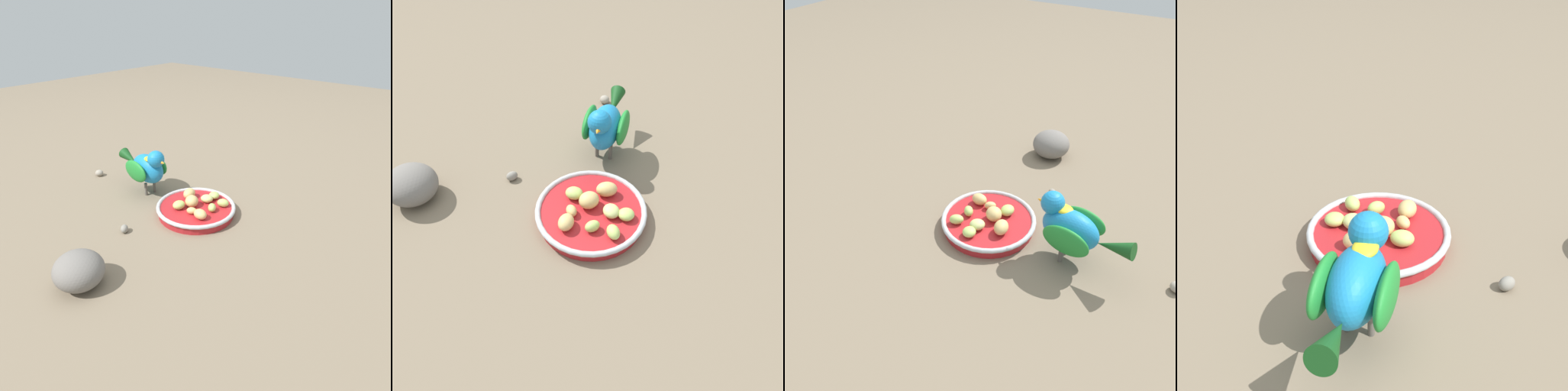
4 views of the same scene
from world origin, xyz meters
The scene contains 15 objects.
ground_plane centered at (0.00, 0.00, 0.00)m, with size 4.00×4.00×0.00m, color #756651.
feeding_bowl centered at (-0.03, -0.01, 0.01)m, with size 0.20×0.20×0.03m.
apple_piece_0 centered at (-0.02, 0.00, 0.04)m, with size 0.04×0.03×0.03m, color tan.
apple_piece_1 centered at (-0.07, -0.01, 0.03)m, with size 0.03×0.02×0.02m, color #B2CC66.
apple_piece_2 centered at (0.02, -0.03, 0.04)m, with size 0.04×0.03×0.03m, color tan.
apple_piece_3 centered at (0.00, 0.03, 0.03)m, with size 0.03×0.03×0.02m, color #B2CC66.
apple_piece_4 centered at (-0.08, -0.05, 0.03)m, with size 0.03×0.02×0.02m, color #B2CC66.
apple_piece_5 centered at (-0.03, -0.04, 0.03)m, with size 0.03×0.03×0.02m, color #C6D17A.
apple_piece_6 centered at (-0.07, 0.03, 0.03)m, with size 0.04×0.03×0.02m, color tan.
apple_piece_7 centered at (-0.04, 0.03, 0.03)m, with size 0.03×0.02×0.02m, color tan.
apple_piece_8 centered at (-0.03, -0.07, 0.03)m, with size 0.03×0.03×0.02m, color #B2CC66.
parrot centered at (0.15, -0.01, 0.08)m, with size 0.20×0.10×0.14m.
rock_large centered at (-0.03, 0.34, 0.04)m, with size 0.10×0.10×0.07m, color slate.
pebble_0 centered at (0.05, 0.17, 0.01)m, with size 0.02×0.02×0.02m, color gray.
pebble_1 centered at (0.36, 0.02, 0.01)m, with size 0.03×0.02×0.02m, color gray.
Camera 2 is at (-0.45, -0.07, 0.52)m, focal length 33.35 mm.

